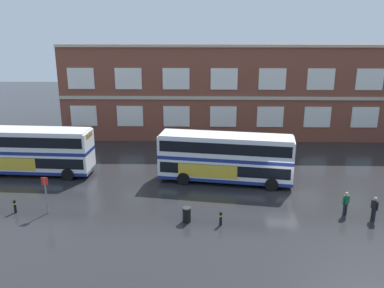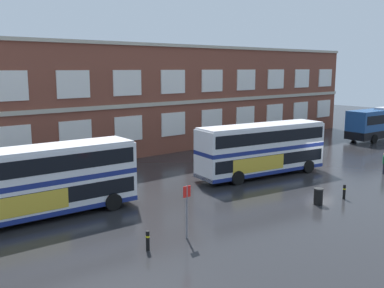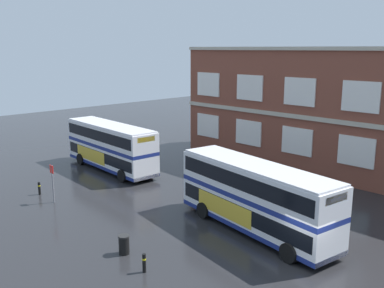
{
  "view_description": "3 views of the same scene",
  "coord_description": "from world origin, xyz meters",
  "px_view_note": "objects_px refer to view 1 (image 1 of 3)",
  "views": [
    {
      "loc": [
        -6.52,
        -29.34,
        12.73
      ],
      "look_at": [
        -7.32,
        4.22,
        2.64
      ],
      "focal_mm": 37.34,
      "sensor_mm": 36.0,
      "label": 1
    },
    {
      "loc": [
        -30.37,
        -20.2,
        8.4
      ],
      "look_at": [
        -10.52,
        3.42,
        3.03
      ],
      "focal_mm": 40.94,
      "sensor_mm": 36.0,
      "label": 2
    },
    {
      "loc": [
        10.03,
        -17.19,
        10.58
      ],
      "look_at": [
        -10.56,
        2.83,
        4.19
      ],
      "focal_mm": 40.4,
      "sensor_mm": 36.0,
      "label": 3
    }
  ],
  "objects_px": {
    "double_decker_near": "(29,151)",
    "waiting_passenger": "(346,202)",
    "double_decker_middle": "(225,157)",
    "safety_bollard_east": "(15,206)",
    "second_passenger": "(374,208)",
    "bus_stand_flag": "(46,192)",
    "safety_bollard_west": "(221,218)",
    "station_litter_bin": "(187,215)"
  },
  "relations": [
    {
      "from": "second_passenger",
      "to": "double_decker_middle",
      "type": "bearing_deg",
      "value": 145.15
    },
    {
      "from": "waiting_passenger",
      "to": "safety_bollard_west",
      "type": "bearing_deg",
      "value": -168.88
    },
    {
      "from": "second_passenger",
      "to": "safety_bollard_east",
      "type": "bearing_deg",
      "value": 178.78
    },
    {
      "from": "station_litter_bin",
      "to": "safety_bollard_west",
      "type": "relative_size",
      "value": 1.08
    },
    {
      "from": "second_passenger",
      "to": "bus_stand_flag",
      "type": "relative_size",
      "value": 0.63
    },
    {
      "from": "double_decker_near",
      "to": "bus_stand_flag",
      "type": "bearing_deg",
      "value": -60.46
    },
    {
      "from": "waiting_passenger",
      "to": "safety_bollard_west",
      "type": "height_order",
      "value": "waiting_passenger"
    },
    {
      "from": "second_passenger",
      "to": "station_litter_bin",
      "type": "distance_m",
      "value": 12.62
    },
    {
      "from": "double_decker_middle",
      "to": "safety_bollard_east",
      "type": "distance_m",
      "value": 16.36
    },
    {
      "from": "double_decker_middle",
      "to": "bus_stand_flag",
      "type": "xyz_separation_m",
      "value": [
        -12.74,
        -6.23,
        -0.51
      ]
    },
    {
      "from": "double_decker_middle",
      "to": "safety_bollard_east",
      "type": "relative_size",
      "value": 11.86
    },
    {
      "from": "double_decker_near",
      "to": "bus_stand_flag",
      "type": "height_order",
      "value": "double_decker_near"
    },
    {
      "from": "double_decker_near",
      "to": "second_passenger",
      "type": "bearing_deg",
      "value": -16.99
    },
    {
      "from": "double_decker_near",
      "to": "safety_bollard_east",
      "type": "height_order",
      "value": "double_decker_near"
    },
    {
      "from": "second_passenger",
      "to": "waiting_passenger",
      "type": "bearing_deg",
      "value": 154.75
    },
    {
      "from": "double_decker_near",
      "to": "waiting_passenger",
      "type": "distance_m",
      "value": 26.2
    },
    {
      "from": "waiting_passenger",
      "to": "station_litter_bin",
      "type": "xyz_separation_m",
      "value": [
        -10.97,
        -1.28,
        -0.41
      ]
    },
    {
      "from": "double_decker_near",
      "to": "safety_bollard_east",
      "type": "relative_size",
      "value": 11.7
    },
    {
      "from": "bus_stand_flag",
      "to": "safety_bollard_west",
      "type": "xyz_separation_m",
      "value": [
        12.04,
        -1.43,
        -1.14
      ]
    },
    {
      "from": "waiting_passenger",
      "to": "safety_bollard_east",
      "type": "distance_m",
      "value": 23.07
    },
    {
      "from": "bus_stand_flag",
      "to": "safety_bollard_west",
      "type": "bearing_deg",
      "value": -6.76
    },
    {
      "from": "double_decker_near",
      "to": "safety_bollard_east",
      "type": "distance_m",
      "value": 8.08
    },
    {
      "from": "safety_bollard_east",
      "to": "double_decker_middle",
      "type": "bearing_deg",
      "value": 22.35
    },
    {
      "from": "double_decker_near",
      "to": "safety_bollard_east",
      "type": "xyz_separation_m",
      "value": [
        2.04,
        -7.64,
        -1.66
      ]
    },
    {
      "from": "bus_stand_flag",
      "to": "station_litter_bin",
      "type": "distance_m",
      "value": 9.9
    },
    {
      "from": "station_litter_bin",
      "to": "safety_bollard_west",
      "type": "distance_m",
      "value": 2.3
    },
    {
      "from": "double_decker_near",
      "to": "waiting_passenger",
      "type": "xyz_separation_m",
      "value": [
        25.1,
        -7.4,
        -1.22
      ]
    },
    {
      "from": "waiting_passenger",
      "to": "station_litter_bin",
      "type": "distance_m",
      "value": 11.05
    },
    {
      "from": "double_decker_middle",
      "to": "safety_bollard_west",
      "type": "xyz_separation_m",
      "value": [
        -0.7,
        -7.66,
        -1.66
      ]
    },
    {
      "from": "safety_bollard_east",
      "to": "double_decker_near",
      "type": "bearing_deg",
      "value": 104.92
    },
    {
      "from": "bus_stand_flag",
      "to": "station_litter_bin",
      "type": "height_order",
      "value": "bus_stand_flag"
    },
    {
      "from": "double_decker_middle",
      "to": "bus_stand_flag",
      "type": "distance_m",
      "value": 14.19
    },
    {
      "from": "bus_stand_flag",
      "to": "double_decker_middle",
      "type": "bearing_deg",
      "value": 26.06
    },
    {
      "from": "second_passenger",
      "to": "bus_stand_flag",
      "type": "distance_m",
      "value": 22.4
    },
    {
      "from": "waiting_passenger",
      "to": "second_passenger",
      "type": "bearing_deg",
      "value": -25.25
    },
    {
      "from": "double_decker_near",
      "to": "safety_bollard_west",
      "type": "relative_size",
      "value": 11.7
    },
    {
      "from": "double_decker_middle",
      "to": "second_passenger",
      "type": "xyz_separation_m",
      "value": [
        9.65,
        -6.72,
        -1.22
      ]
    },
    {
      "from": "double_decker_near",
      "to": "station_litter_bin",
      "type": "relative_size",
      "value": 10.8
    },
    {
      "from": "safety_bollard_east",
      "to": "safety_bollard_west",
      "type": "bearing_deg",
      "value": -5.84
    },
    {
      "from": "double_decker_near",
      "to": "safety_bollard_west",
      "type": "distance_m",
      "value": 18.83
    },
    {
      "from": "second_passenger",
      "to": "bus_stand_flag",
      "type": "bearing_deg",
      "value": 178.75
    },
    {
      "from": "double_decker_near",
      "to": "double_decker_middle",
      "type": "xyz_separation_m",
      "value": [
        17.09,
        -1.46,
        0.0
      ]
    }
  ]
}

